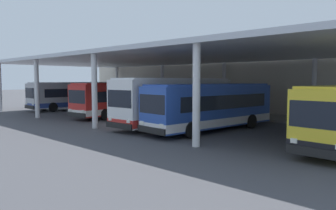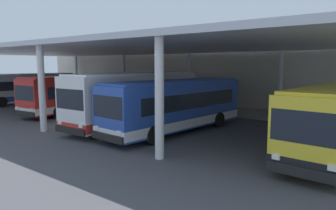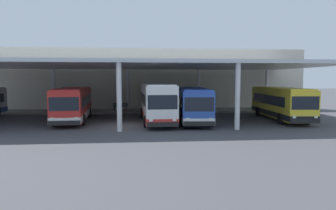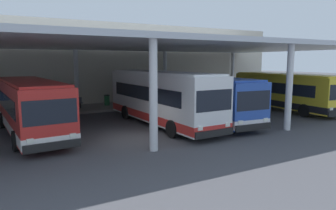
# 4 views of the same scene
# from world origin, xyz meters

# --- Properties ---
(ground_plane) EXTENTS (200.00, 200.00, 0.00)m
(ground_plane) POSITION_xyz_m (0.00, 0.00, 0.00)
(ground_plane) COLOR #47474C
(platform_kerb) EXTENTS (42.00, 4.50, 0.18)m
(platform_kerb) POSITION_xyz_m (0.00, 11.75, 0.09)
(platform_kerb) COLOR gray
(platform_kerb) RESTS_ON ground
(station_building_facade) EXTENTS (48.00, 1.60, 8.05)m
(station_building_facade) POSITION_xyz_m (0.00, 15.00, 4.02)
(station_building_facade) COLOR beige
(station_building_facade) RESTS_ON ground
(canopy_shelter) EXTENTS (40.00, 17.00, 5.55)m
(canopy_shelter) POSITION_xyz_m (0.00, 5.50, 5.29)
(canopy_shelter) COLOR silver
(canopy_shelter) RESTS_ON ground
(bus_second_bay) EXTENTS (3.29, 10.69, 3.17)m
(bus_second_bay) POSITION_xyz_m (-4.79, 3.84, 1.66)
(bus_second_bay) COLOR red
(bus_second_bay) RESTS_ON ground
(bus_middle_bay) EXTENTS (2.98, 11.41, 3.57)m
(bus_middle_bay) POSITION_xyz_m (3.11, 2.74, 1.84)
(bus_middle_bay) COLOR white
(bus_middle_bay) RESTS_ON ground
(bus_far_bay) EXTENTS (3.33, 10.69, 3.17)m
(bus_far_bay) POSITION_xyz_m (6.56, 2.47, 1.66)
(bus_far_bay) COLOR #284CA8
(bus_far_bay) RESTS_ON ground
(bus_departing) EXTENTS (3.20, 10.67, 3.17)m
(bus_departing) POSITION_xyz_m (15.44, 3.04, 1.66)
(bus_departing) COLOR yellow
(bus_departing) RESTS_ON ground
(bench_waiting) EXTENTS (1.80, 0.45, 0.92)m
(bench_waiting) POSITION_xyz_m (-0.87, 11.82, 0.66)
(bench_waiting) COLOR #4C515B
(bench_waiting) RESTS_ON platform_kerb
(trash_bin) EXTENTS (0.52, 0.52, 0.98)m
(trash_bin) POSITION_xyz_m (2.39, 12.14, 0.68)
(trash_bin) COLOR #236638
(trash_bin) RESTS_ON platform_kerb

